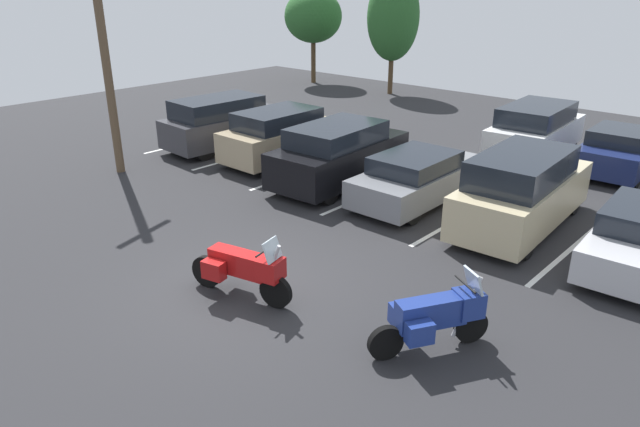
# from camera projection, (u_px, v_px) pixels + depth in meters

# --- Properties ---
(ground) EXTENTS (44.00, 44.00, 0.10)m
(ground) POSITION_uv_depth(u_px,v_px,m) (242.00, 292.00, 11.65)
(ground) COLOR #262628
(motorcycle_touring) EXTENTS (2.28, 1.01, 1.38)m
(motorcycle_touring) POSITION_uv_depth(u_px,v_px,m) (243.00, 268.00, 11.11)
(motorcycle_touring) COLOR black
(motorcycle_touring) RESTS_ON ground
(motorcycle_second) EXTENTS (1.30, 1.96, 1.39)m
(motorcycle_second) POSITION_uv_depth(u_px,v_px,m) (435.00, 316.00, 9.54)
(motorcycle_second) COLOR black
(motorcycle_second) RESTS_ON ground
(parking_stripes) EXTENTS (17.05, 5.13, 0.01)m
(parking_stripes) POSITION_uv_depth(u_px,v_px,m) (379.00, 190.00, 16.98)
(parking_stripes) COLOR silver
(parking_stripes) RESTS_ON ground
(car_charcoal) EXTENTS (2.07, 4.71, 1.85)m
(car_charcoal) POSITION_uv_depth(u_px,v_px,m) (224.00, 122.00, 20.90)
(car_charcoal) COLOR #38383D
(car_charcoal) RESTS_ON ground
(car_tan) EXTENTS (1.87, 4.23, 1.76)m
(car_tan) POSITION_uv_depth(u_px,v_px,m) (281.00, 135.00, 19.35)
(car_tan) COLOR tan
(car_tan) RESTS_ON ground
(car_black) EXTENTS (2.25, 4.84, 1.82)m
(car_black) POSITION_uv_depth(u_px,v_px,m) (339.00, 154.00, 17.26)
(car_black) COLOR black
(car_black) RESTS_ON ground
(car_grey) EXTENTS (1.89, 4.58, 1.41)m
(car_grey) POSITION_uv_depth(u_px,v_px,m) (419.00, 177.00, 15.94)
(car_grey) COLOR slate
(car_grey) RESTS_ON ground
(car_champagne) EXTENTS (2.11, 4.98, 1.97)m
(car_champagne) POSITION_uv_depth(u_px,v_px,m) (522.00, 191.00, 14.16)
(car_champagne) COLOR #C1B289
(car_champagne) RESTS_ON ground
(car_far_white) EXTENTS (2.22, 4.74, 1.78)m
(car_far_white) POSITION_uv_depth(u_px,v_px,m) (535.00, 130.00, 20.05)
(car_far_white) COLOR white
(car_far_white) RESTS_ON ground
(car_far_navy) EXTENTS (2.03, 4.41, 1.43)m
(car_far_navy) POSITION_uv_depth(u_px,v_px,m) (622.00, 150.00, 18.46)
(car_far_navy) COLOR navy
(car_far_navy) RESTS_ON ground
(utility_pole) EXTENTS (0.63, 1.76, 7.07)m
(utility_pole) POSITION_uv_depth(u_px,v_px,m) (105.00, 54.00, 17.24)
(utility_pole) COLOR brown
(utility_pole) RESTS_ON ground
(tree_far_right) EXTENTS (2.67, 2.67, 6.07)m
(tree_far_right) POSITION_uv_depth(u_px,v_px,m) (393.00, 17.00, 29.42)
(tree_far_right) COLOR #4C3823
(tree_far_right) RESTS_ON ground
(tree_center) EXTENTS (3.26, 3.26, 5.18)m
(tree_center) POSITION_uv_depth(u_px,v_px,m) (313.00, 16.00, 32.73)
(tree_center) COLOR #4C3823
(tree_center) RESTS_ON ground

